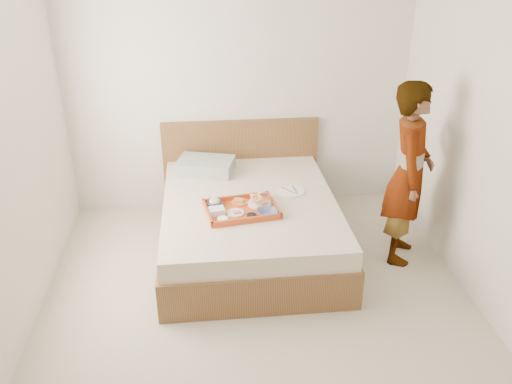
{
  "coord_description": "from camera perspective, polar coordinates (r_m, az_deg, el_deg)",
  "views": [
    {
      "loc": [
        -0.39,
        -3.26,
        2.74
      ],
      "look_at": [
        0.06,
        0.9,
        0.65
      ],
      "focal_mm": 37.28,
      "sensor_mm": 36.0,
      "label": 1
    }
  ],
  "objects": [
    {
      "name": "wall_back",
      "position": [
        5.47,
        -1.86,
        11.24
      ],
      "size": [
        3.5,
        0.01,
        2.6
      ],
      "primitive_type": "cube",
      "color": "silver",
      "rests_on": "ground"
    },
    {
      "name": "bread_plate",
      "position": [
        4.72,
        -1.73,
        -1.08
      ],
      "size": [
        0.17,
        0.17,
        0.01
      ],
      "primitive_type": "cylinder",
      "rotation": [
        0.0,
        0.0,
        0.15
      ],
      "color": "orange",
      "rests_on": "tray"
    },
    {
      "name": "cheese_round",
      "position": [
        4.43,
        -3.59,
        -2.97
      ],
      "size": [
        0.1,
        0.1,
        0.03
      ],
      "primitive_type": "cylinder",
      "rotation": [
        0.0,
        0.0,
        0.15
      ],
      "color": "white",
      "rests_on": "tray"
    },
    {
      "name": "wall_right",
      "position": [
        4.16,
        25.37,
        3.62
      ],
      "size": [
        0.01,
        4.0,
        2.6
      ],
      "primitive_type": "cube",
      "color": "silver",
      "rests_on": "ground"
    },
    {
      "name": "ground",
      "position": [
        4.28,
        0.53,
        -13.29
      ],
      "size": [
        3.5,
        4.0,
        0.01
      ],
      "primitive_type": "cube",
      "color": "beige",
      "rests_on": "ground"
    },
    {
      "name": "pillow",
      "position": [
        5.36,
        -5.44,
        2.83
      ],
      "size": [
        0.62,
        0.5,
        0.13
      ],
      "primitive_type": "cube",
      "rotation": [
        0.0,
        0.0,
        -0.27
      ],
      "color": "#96A194",
      "rests_on": "bed"
    },
    {
      "name": "navy_bowl_big",
      "position": [
        4.52,
        1.22,
        -2.22
      ],
      "size": [
        0.2,
        0.2,
        0.04
      ],
      "primitive_type": "imported",
      "rotation": [
        0.0,
        0.0,
        0.15
      ],
      "color": "#161E4B",
      "rests_on": "tray"
    },
    {
      "name": "prawn_plate",
      "position": [
        4.7,
        0.39,
        -1.23
      ],
      "size": [
        0.24,
        0.24,
        0.01
      ],
      "primitive_type": "cylinder",
      "rotation": [
        0.0,
        0.0,
        0.15
      ],
      "color": "white",
      "rests_on": "tray"
    },
    {
      "name": "person",
      "position": [
        4.79,
        16.08,
        1.85
      ],
      "size": [
        0.59,
        0.7,
        1.65
      ],
      "primitive_type": "imported",
      "rotation": [
        0.0,
        0.0,
        1.19
      ],
      "color": "silver",
      "rests_on": "ground"
    },
    {
      "name": "sauce_dish",
      "position": [
        4.47,
        -0.49,
        -2.63
      ],
      "size": [
        0.1,
        0.1,
        0.03
      ],
      "primitive_type": "cylinder",
      "rotation": [
        0.0,
        0.0,
        0.15
      ],
      "color": "black",
      "rests_on": "tray"
    },
    {
      "name": "plastic_tub",
      "position": [
        4.54,
        -4.21,
        -2.07
      ],
      "size": [
        0.14,
        0.12,
        0.06
      ],
      "primitive_type": "cube",
      "rotation": [
        0.0,
        0.0,
        0.15
      ],
      "color": "silver",
      "rests_on": "tray"
    },
    {
      "name": "bed",
      "position": [
        4.95,
        -0.7,
        -3.51
      ],
      "size": [
        1.65,
        2.0,
        0.53
      ],
      "primitive_type": "cube",
      "color": "brown",
      "rests_on": "ground"
    },
    {
      "name": "meat_plate",
      "position": [
        4.55,
        -2.21,
        -2.24
      ],
      "size": [
        0.17,
        0.17,
        0.01
      ],
      "primitive_type": "cylinder",
      "rotation": [
        0.0,
        0.0,
        0.15
      ],
      "color": "white",
      "rests_on": "tray"
    },
    {
      "name": "tray",
      "position": [
        4.6,
        -1.59,
        -1.82
      ],
      "size": [
        0.67,
        0.53,
        0.06
      ],
      "primitive_type": "cube",
      "rotation": [
        0.0,
        0.0,
        0.15
      ],
      "color": "#C35C22",
      "rests_on": "bed"
    },
    {
      "name": "dinner_plate",
      "position": [
        4.96,
        3.88,
        0.08
      ],
      "size": [
        0.3,
        0.3,
        0.01
      ],
      "primitive_type": "cylinder",
      "rotation": [
        0.0,
        0.0,
        0.28
      ],
      "color": "white",
      "rests_on": "bed"
    },
    {
      "name": "salad_bowl",
      "position": [
        4.68,
        -4.45,
        -1.24
      ],
      "size": [
        0.15,
        0.15,
        0.04
      ],
      "primitive_type": "imported",
      "rotation": [
        0.0,
        0.0,
        0.15
      ],
      "color": "#161E4B",
      "rests_on": "tray"
    },
    {
      "name": "headboard",
      "position": [
        5.72,
        -1.64,
        3.16
      ],
      "size": [
        1.65,
        0.06,
        0.95
      ],
      "primitive_type": "cube",
      "color": "brown",
      "rests_on": "ground"
    }
  ]
}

